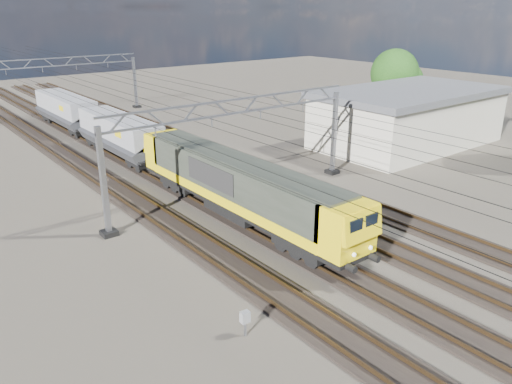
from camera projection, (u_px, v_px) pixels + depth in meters
ground at (275, 217)px, 32.21m from camera, size 160.00×160.00×0.00m
track_outer_west at (195, 241)px, 28.71m from camera, size 2.60×140.00×0.30m
track_loco at (250, 224)px, 31.03m from camera, size 2.60×140.00×0.30m
track_inner_east at (297, 209)px, 33.35m from camera, size 2.60×140.00×0.30m
track_outer_east at (339, 196)px, 35.67m from camera, size 2.60×140.00×0.30m
catenary_gantry_mid at (237, 146)px, 33.80m from camera, size 19.90×0.90×7.11m
catenary_gantry_far at (62, 85)px, 60.32m from camera, size 19.90×0.90×7.11m
overhead_wires at (204, 110)px, 36.10m from camera, size 12.03×140.00×0.53m
locomotive at (237, 184)px, 31.23m from camera, size 2.76×21.10×3.62m
hopper_wagon_lead at (120, 133)px, 44.30m from camera, size 3.38×13.00×3.25m
hopper_wagon_mid at (66, 109)px, 54.76m from camera, size 3.38×13.00×3.25m
trackside_cabinet at (245, 318)px, 20.29m from camera, size 0.41×0.32×1.15m
industrial_shed at (408, 117)px, 48.43m from camera, size 18.60×10.60×5.40m
tree_far at (398, 75)px, 58.09m from camera, size 5.93×5.53×8.28m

